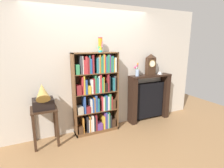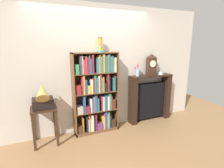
{
  "view_description": "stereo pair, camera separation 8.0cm",
  "coord_description": "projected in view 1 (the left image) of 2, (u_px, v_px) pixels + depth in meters",
  "views": [
    {
      "loc": [
        -1.14,
        -3.15,
        1.82
      ],
      "look_at": [
        0.37,
        0.11,
        0.99
      ],
      "focal_mm": 28.06,
      "sensor_mm": 36.0,
      "label": 1
    },
    {
      "loc": [
        -1.07,
        -3.19,
        1.82
      ],
      "look_at": [
        0.37,
        0.11,
        0.99
      ],
      "focal_mm": 28.06,
      "sensor_mm": 36.0,
      "label": 2
    }
  ],
  "objects": [
    {
      "name": "ground_plane",
      "position": [
        98.0,
        133.0,
        3.66
      ],
      "size": [
        7.98,
        6.4,
        0.02
      ],
      "primitive_type": "cube",
      "color": "#997047"
    },
    {
      "name": "wall_back",
      "position": [
        100.0,
        69.0,
        3.7
      ],
      "size": [
        4.98,
        0.08,
        2.6
      ],
      "primitive_type": "cube",
      "color": "beige",
      "rests_on": "ground"
    },
    {
      "name": "bookshelf",
      "position": [
        96.0,
        95.0,
        3.57
      ],
      "size": [
        0.91,
        0.28,
        1.66
      ],
      "color": "brown",
      "rests_on": "ground"
    },
    {
      "name": "cup_stack",
      "position": [
        100.0,
        45.0,
        3.41
      ],
      "size": [
        0.08,
        0.08,
        0.29
      ],
      "color": "#28B2B7",
      "rests_on": "bookshelf"
    },
    {
      "name": "side_table_left",
      "position": [
        45.0,
        119.0,
        3.16
      ],
      "size": [
        0.44,
        0.43,
        0.7
      ],
      "color": "#382316",
      "rests_on": "ground"
    },
    {
      "name": "gramophone",
      "position": [
        43.0,
        98.0,
        3.02
      ],
      "size": [
        0.35,
        0.46,
        0.53
      ],
      "color": "black",
      "rests_on": "side_table_left"
    },
    {
      "name": "fireplace_mantel",
      "position": [
        149.0,
        98.0,
        4.22
      ],
      "size": [
        1.06,
        0.26,
        1.11
      ],
      "color": "black",
      "rests_on": "ground"
    },
    {
      "name": "mantel_clock",
      "position": [
        151.0,
        65.0,
        4.01
      ],
      "size": [
        0.22,
        0.13,
        0.48
      ],
      "color": "#382316",
      "rests_on": "fireplace_mantel"
    },
    {
      "name": "flower_vase",
      "position": [
        137.0,
        71.0,
        3.9
      ],
      "size": [
        0.1,
        0.16,
        0.3
      ],
      "color": "#99B2D1",
      "rests_on": "fireplace_mantel"
    },
    {
      "name": "teacup_with_saucer",
      "position": [
        160.0,
        73.0,
        4.18
      ],
      "size": [
        0.14,
        0.14,
        0.05
      ],
      "color": "white",
      "rests_on": "fireplace_mantel"
    }
  ]
}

